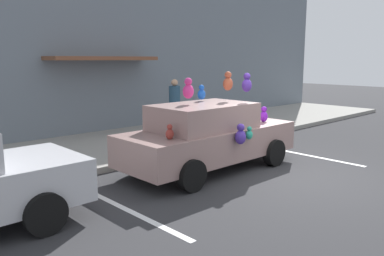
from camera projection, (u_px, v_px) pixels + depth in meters
ground_plane at (291, 176)px, 8.56m from camera, size 60.00×60.00×0.00m
sidewalk at (151, 139)px, 12.13m from camera, size 24.00×4.00×0.15m
storefront_building at (110, 39)px, 13.12m from camera, size 24.00×1.25×6.40m
parking_stripe_front at (299, 154)px, 10.60m from camera, size 0.12×3.60×0.01m
parking_stripe_rear at (122, 207)px, 6.77m from camera, size 0.12×3.60×0.01m
plush_covered_car at (209, 136)px, 8.92m from camera, size 4.38×1.97×2.24m
teddy_bear_on_sidewalk at (193, 131)px, 11.42m from camera, size 0.34×0.28×0.64m
pedestrian_near_shopfront at (175, 108)px, 12.70m from camera, size 0.37×0.37×1.74m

